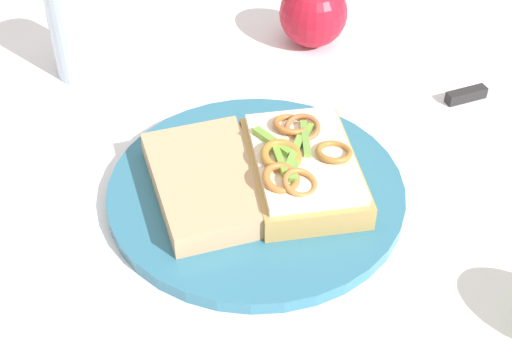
{
  "coord_description": "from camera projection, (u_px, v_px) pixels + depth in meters",
  "views": [
    {
      "loc": [
        -0.3,
        0.43,
        0.5
      ],
      "look_at": [
        0.0,
        0.0,
        0.03
      ],
      "focal_mm": 52.09,
      "sensor_mm": 36.0,
      "label": 1
    }
  ],
  "objects": [
    {
      "name": "plate",
      "position": [
        256.0,
        191.0,
        0.72
      ],
      "size": [
        0.29,
        0.29,
        0.01
      ],
      "primitive_type": "cylinder",
      "color": "teal",
      "rests_on": "ground_plane"
    },
    {
      "name": "ground_plane",
      "position": [
        256.0,
        196.0,
        0.72
      ],
      "size": [
        2.0,
        2.0,
        0.0
      ],
      "primitive_type": "plane",
      "color": "white",
      "rests_on": "ground"
    },
    {
      "name": "bread_slice_side",
      "position": [
        208.0,
        182.0,
        0.7
      ],
      "size": [
        0.18,
        0.17,
        0.02
      ],
      "primitive_type": "cube",
      "rotation": [
        0.0,
        0.0,
        2.5
      ],
      "color": "tan",
      "rests_on": "plate"
    },
    {
      "name": "drinking_glass",
      "position": [
        78.0,
        30.0,
        0.85
      ],
      "size": [
        0.06,
        0.06,
        0.11
      ],
      "primitive_type": "cylinder",
      "color": "silver",
      "rests_on": "ground_plane"
    },
    {
      "name": "sandwich",
      "position": [
        302.0,
        166.0,
        0.71
      ],
      "size": [
        0.18,
        0.18,
        0.05
      ],
      "rotation": [
        0.0,
        0.0,
        2.35
      ],
      "color": "tan",
      "rests_on": "plate"
    },
    {
      "name": "apple_1",
      "position": [
        313.0,
        13.0,
        0.9
      ],
      "size": [
        0.12,
        0.12,
        0.08
      ],
      "primitive_type": "sphere",
      "rotation": [
        0.0,
        0.0,
        0.9
      ],
      "color": "#B01528",
      "rests_on": "ground_plane"
    },
    {
      "name": "knife",
      "position": [
        477.0,
        93.0,
        0.84
      ],
      "size": [
        0.07,
        0.1,
        0.01
      ],
      "rotation": [
        0.0,
        0.0,
        4.14
      ],
      "color": "silver",
      "rests_on": "ground_plane"
    }
  ]
}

